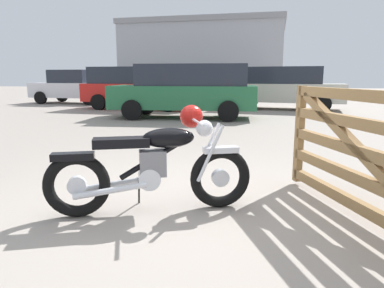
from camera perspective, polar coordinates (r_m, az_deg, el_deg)
name	(u,v)px	position (r m, az deg, el deg)	size (l,w,h in m)	color
ground_plane	(169,208)	(3.79, -3.72, -10.20)	(80.00, 80.00, 0.00)	gray
vintage_motorcycle	(156,164)	(3.59, -5.83, -3.24)	(1.99, 0.99, 1.07)	black
dark_sedan_left	(138,86)	(15.17, -8.67, 9.18)	(4.82, 2.25, 1.74)	black
white_estate_far	(187,89)	(11.71, -0.83, 8.83)	(4.78, 2.13, 1.74)	black
blue_hatchback_right	(74,87)	(19.07, -18.53, 8.76)	(4.34, 2.23, 1.67)	black
silver_sedan_mid	(282,86)	(15.37, 14.34, 8.99)	(4.90, 2.47, 1.74)	black
red_hatchback_near	(159,84)	(20.60, -5.33, 9.68)	(4.94, 2.60, 1.74)	black
industrial_building	(205,56)	(38.62, 2.19, 13.97)	(16.76, 10.81, 6.86)	#9EA0A8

